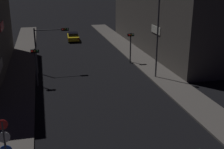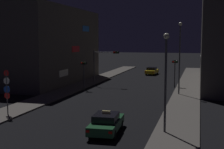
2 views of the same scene
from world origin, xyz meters
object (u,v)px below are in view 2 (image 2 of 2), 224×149
Objects in this scene: taxi at (106,123)px; traffic_light_left_kerb at (84,69)px; traffic_light_overhead at (103,60)px; street_lamp_near_block at (166,71)px; street_lamp_far_block at (180,51)px; traffic_light_right_kerb at (175,68)px; far_car at (152,71)px; sign_pole_left at (7,89)px.

taxi is 1.20× the size of traffic_light_left_kerb.
street_lamp_near_block is (10.90, -20.49, 0.76)m from traffic_light_overhead.
traffic_light_right_kerb is at bearing 99.21° from street_lamp_far_block.
far_car is (-2.50, 38.00, -0.00)m from taxi.
traffic_light_left_kerb reaches higher than taxi.
far_car is 17.38m from traffic_light_overhead.
traffic_light_overhead reaches higher than sign_pole_left.
far_car is at bearing 93.76° from taxi.
sign_pole_left is (-7.19, -35.54, 1.61)m from far_car.
traffic_light_overhead reaches higher than traffic_light_left_kerb.
sign_pole_left is at bearing -121.70° from traffic_light_right_kerb.
traffic_light_left_kerb reaches higher than far_car.
far_car is 16.19m from traffic_light_right_kerb.
street_lamp_far_block is at bearing 46.71° from sign_pole_left.
traffic_light_right_kerb is 0.56× the size of street_lamp_near_block.
traffic_light_left_kerb is 0.99× the size of sign_pole_left.
traffic_light_left_kerb is 0.55× the size of street_lamp_near_block.
traffic_light_right_kerb is 6.57m from street_lamp_far_block.
far_car is at bearing 106.86° from street_lamp_far_block.
traffic_light_left_kerb is at bearing 115.65° from taxi.
traffic_light_right_kerb is 0.45× the size of street_lamp_far_block.
sign_pole_left reaches higher than far_car.
street_lamp_near_block is at bearing -80.09° from far_car.
sign_pole_left is at bearing -95.10° from traffic_light_left_kerb.
traffic_light_right_kerb is 22.00m from street_lamp_near_block.
street_lamp_far_block is (13.59, 14.42, 2.88)m from sign_pole_left.
traffic_light_left_kerb is at bearing -154.03° from traffic_light_right_kerb.
taxi is at bearing -103.03° from street_lamp_far_block.
traffic_light_left_kerb is at bearing 84.90° from sign_pole_left.
street_lamp_far_block reaches higher than street_lamp_near_block.
sign_pole_left is 0.45× the size of street_lamp_far_block.
traffic_light_left_kerb is at bearing -109.19° from traffic_light_overhead.
street_lamp_near_block is at bearing -53.11° from traffic_light_left_kerb.
street_lamp_near_block is (6.47, -37.03, 3.70)m from far_car.
street_lamp_near_block is at bearing 13.69° from taxi.
traffic_light_left_kerb is 14.99m from sign_pole_left.
far_car is 1.20× the size of traffic_light_left_kerb.
street_lamp_near_block reaches higher than traffic_light_right_kerb.
taxi is 22.74m from traffic_light_overhead.
traffic_light_overhead is at bearing 118.02° from street_lamp_near_block.
traffic_light_overhead is 10.01m from traffic_light_right_kerb.
street_lamp_far_block reaches higher than traffic_light_right_kerb.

